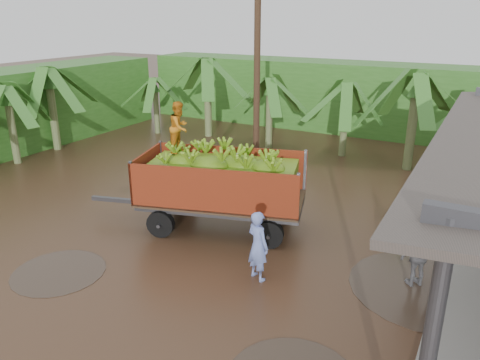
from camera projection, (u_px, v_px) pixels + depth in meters
name	position (u px, v px, depth m)	size (l,w,h in m)	color
ground	(216.00, 267.00, 11.81)	(100.00, 100.00, 0.00)	black
hedge_north	(338.00, 96.00, 25.32)	(22.00, 3.00, 3.60)	#2D661E
banana_trailer	(221.00, 182.00, 13.53)	(6.63, 3.51, 3.68)	#A93318
man_blue	(258.00, 246.00, 11.02)	(0.64, 0.42, 1.74)	#6D81C8
man_grey	(419.00, 256.00, 10.77)	(0.91, 0.38, 1.55)	slate
utility_pole	(257.00, 79.00, 17.38)	(1.20, 0.24, 7.31)	#47301E
banana_plants	(215.00, 123.00, 18.85)	(24.74, 20.54, 4.10)	#2D661E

